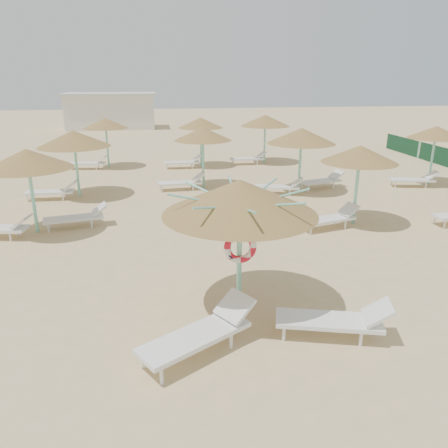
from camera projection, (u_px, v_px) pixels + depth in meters
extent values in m
plane|color=#D7B183|center=(244.00, 302.00, 9.80)|extent=(120.00, 120.00, 0.00)
cylinder|color=#7CD8C2|center=(239.00, 257.00, 9.20)|extent=(0.11, 0.11, 2.39)
cone|color=olive|center=(240.00, 197.00, 8.77)|extent=(3.19, 3.19, 0.72)
cylinder|color=#7CD8C2|center=(240.00, 209.00, 8.86)|extent=(0.20, 0.20, 0.12)
cylinder|color=#7CD8C2|center=(275.00, 198.00, 8.89)|extent=(1.44, 0.04, 0.36)
cylinder|color=#7CD8C2|center=(259.00, 192.00, 9.35)|extent=(1.05, 1.05, 0.36)
cylinder|color=#7CD8C2|center=(234.00, 190.00, 9.47)|extent=(0.04, 1.44, 0.36)
cylinder|color=#7CD8C2|center=(211.00, 194.00, 9.20)|extent=(1.05, 1.05, 0.36)
cylinder|color=#7CD8C2|center=(204.00, 201.00, 8.69)|extent=(1.44, 0.04, 0.36)
cylinder|color=#7CD8C2|center=(218.00, 208.00, 8.23)|extent=(1.05, 1.05, 0.36)
cylinder|color=#7CD8C2|center=(247.00, 210.00, 8.10)|extent=(0.04, 1.44, 0.36)
cylinder|color=#7CD8C2|center=(271.00, 205.00, 8.38)|extent=(1.05, 1.05, 0.36)
torus|color=red|center=(240.00, 247.00, 9.02)|extent=(0.69, 0.15, 0.69)
cylinder|color=white|center=(161.00, 376.00, 7.14)|extent=(0.07, 0.07, 0.32)
cylinder|color=white|center=(144.00, 359.00, 7.55)|extent=(0.07, 0.07, 0.32)
cylinder|color=white|center=(231.00, 341.00, 8.08)|extent=(0.07, 0.07, 0.32)
cylinder|color=white|center=(212.00, 328.00, 8.49)|extent=(0.07, 0.07, 0.32)
cube|color=white|center=(195.00, 337.00, 7.84)|extent=(2.19, 1.73, 0.09)
cube|color=white|center=(235.00, 306.00, 8.34)|extent=(0.82, 0.86, 0.41)
cylinder|color=white|center=(284.00, 334.00, 8.31)|extent=(0.06, 0.06, 0.30)
cylinder|color=white|center=(284.00, 319.00, 8.81)|extent=(0.06, 0.06, 0.30)
cylinder|color=white|center=(361.00, 339.00, 8.15)|extent=(0.06, 0.06, 0.30)
cylinder|color=white|center=(356.00, 324.00, 8.65)|extent=(0.06, 0.06, 0.30)
cube|color=white|center=(328.00, 321.00, 8.40)|extent=(2.11, 1.17, 0.08)
cube|color=white|center=(378.00, 312.00, 8.22)|extent=(0.66, 0.75, 0.39)
cylinder|color=#7CD8C2|center=(33.00, 198.00, 13.77)|extent=(0.11, 0.11, 2.30)
cone|color=olive|center=(27.00, 159.00, 13.37)|extent=(2.71, 2.71, 0.61)
cylinder|color=#7CD8C2|center=(28.00, 167.00, 13.45)|extent=(0.20, 0.20, 0.12)
cylinder|color=white|center=(10.00, 237.00, 13.31)|extent=(0.06, 0.06, 0.28)
cylinder|color=white|center=(18.00, 231.00, 13.79)|extent=(0.06, 0.06, 0.28)
cube|color=white|center=(22.00, 221.00, 13.40)|extent=(0.59, 0.68, 0.36)
cylinder|color=white|center=(48.00, 228.00, 14.06)|extent=(0.06, 0.06, 0.28)
cylinder|color=white|center=(49.00, 224.00, 14.51)|extent=(0.06, 0.06, 0.28)
cylinder|color=white|center=(92.00, 224.00, 14.49)|extent=(0.06, 0.06, 0.28)
cylinder|color=white|center=(91.00, 219.00, 14.93)|extent=(0.06, 0.06, 0.28)
cube|color=white|center=(74.00, 218.00, 14.48)|extent=(1.98, 0.97, 0.08)
cube|color=white|center=(99.00, 209.00, 14.67)|extent=(0.59, 0.68, 0.36)
cylinder|color=#7CD8C2|center=(77.00, 169.00, 17.99)|extent=(0.11, 0.11, 2.30)
cone|color=olive|center=(74.00, 139.00, 17.58)|extent=(2.90, 2.90, 0.65)
cylinder|color=#7CD8C2|center=(74.00, 145.00, 17.66)|extent=(0.20, 0.20, 0.12)
cylinder|color=white|center=(28.00, 199.00, 17.44)|extent=(0.06, 0.06, 0.28)
cylinder|color=white|center=(31.00, 195.00, 17.91)|extent=(0.06, 0.06, 0.28)
cylinder|color=white|center=(63.00, 197.00, 17.63)|extent=(0.06, 0.06, 0.28)
cylinder|color=white|center=(65.00, 194.00, 18.10)|extent=(0.06, 0.06, 0.28)
cube|color=white|center=(49.00, 192.00, 17.73)|extent=(1.90, 0.62, 0.08)
cube|color=white|center=(71.00, 185.00, 17.77)|extent=(0.49, 0.60, 0.36)
cylinder|color=#7CD8C2|center=(107.00, 146.00, 23.75)|extent=(0.11, 0.11, 2.30)
cone|color=olive|center=(105.00, 123.00, 23.35)|extent=(2.40, 2.40, 0.54)
cylinder|color=#7CD8C2|center=(106.00, 128.00, 23.42)|extent=(0.20, 0.20, 0.12)
cylinder|color=white|center=(71.00, 167.00, 23.31)|extent=(0.06, 0.06, 0.28)
cylinder|color=white|center=(74.00, 166.00, 23.79)|extent=(0.06, 0.06, 0.28)
cylinder|color=white|center=(96.00, 168.00, 23.31)|extent=(0.06, 0.06, 0.28)
cylinder|color=white|center=(99.00, 166.00, 23.78)|extent=(0.06, 0.06, 0.28)
cube|color=white|center=(87.00, 163.00, 23.49)|extent=(1.97, 0.90, 0.08)
cube|color=white|center=(102.00, 159.00, 23.41)|extent=(0.57, 0.67, 0.36)
cylinder|color=#7CD8C2|center=(203.00, 162.00, 19.49)|extent=(0.11, 0.11, 2.30)
cone|color=olive|center=(203.00, 134.00, 19.09)|extent=(2.52, 2.52, 0.57)
cylinder|color=#7CD8C2|center=(203.00, 139.00, 19.17)|extent=(0.20, 0.20, 0.12)
cylinder|color=white|center=(162.00, 189.00, 18.90)|extent=(0.06, 0.06, 0.28)
cylinder|color=white|center=(161.00, 186.00, 19.36)|extent=(0.06, 0.06, 0.28)
cylinder|color=white|center=(193.00, 187.00, 19.17)|extent=(0.06, 0.06, 0.28)
cylinder|color=white|center=(191.00, 185.00, 19.63)|extent=(0.06, 0.06, 0.28)
cube|color=white|center=(180.00, 183.00, 19.23)|extent=(1.94, 0.74, 0.08)
cube|color=white|center=(199.00, 177.00, 19.32)|extent=(0.52, 0.63, 0.36)
cylinder|color=#7CD8C2|center=(201.00, 146.00, 23.97)|extent=(0.11, 0.11, 2.30)
cone|color=olive|center=(200.00, 123.00, 23.58)|extent=(2.45, 2.45, 0.55)
cylinder|color=#7CD8C2|center=(201.00, 127.00, 23.65)|extent=(0.20, 0.20, 0.12)
cylinder|color=white|center=(167.00, 167.00, 23.44)|extent=(0.06, 0.06, 0.28)
cylinder|color=white|center=(167.00, 165.00, 23.90)|extent=(0.06, 0.06, 0.28)
cylinder|color=white|center=(192.00, 166.00, 23.61)|extent=(0.06, 0.06, 0.28)
cylinder|color=white|center=(192.00, 165.00, 24.08)|extent=(0.06, 0.06, 0.28)
cube|color=white|center=(182.00, 162.00, 23.71)|extent=(1.91, 0.64, 0.08)
cube|color=white|center=(197.00, 158.00, 23.75)|extent=(0.49, 0.61, 0.36)
cylinder|color=#7CD8C2|center=(356.00, 191.00, 14.62)|extent=(0.11, 0.11, 2.30)
cone|color=olive|center=(360.00, 154.00, 14.22)|extent=(2.49, 2.49, 0.56)
cylinder|color=#7CD8C2|center=(359.00, 161.00, 14.29)|extent=(0.20, 0.20, 0.12)
cylinder|color=white|center=(311.00, 230.00, 13.89)|extent=(0.06, 0.06, 0.28)
cylinder|color=white|center=(302.00, 225.00, 14.33)|extent=(0.06, 0.06, 0.28)
cylinder|color=white|center=(345.00, 225.00, 14.41)|extent=(0.06, 0.06, 0.28)
cylinder|color=white|center=(336.00, 220.00, 14.84)|extent=(0.06, 0.06, 0.28)
cube|color=white|center=(327.00, 219.00, 14.36)|extent=(2.00, 1.09, 0.08)
cube|color=white|center=(349.00, 209.00, 14.60)|extent=(0.62, 0.71, 0.36)
cylinder|color=#7CD8C2|center=(300.00, 165.00, 18.80)|extent=(0.11, 0.11, 2.30)
cone|color=olive|center=(302.00, 136.00, 18.39)|extent=(2.89, 2.89, 0.65)
cylinder|color=#7CD8C2|center=(301.00, 142.00, 18.47)|extent=(0.20, 0.20, 0.12)
cylinder|color=white|center=(258.00, 192.00, 18.44)|extent=(0.06, 0.06, 0.28)
cylinder|color=white|center=(258.00, 189.00, 18.91)|extent=(0.06, 0.06, 0.28)
cylinder|color=white|center=(290.00, 193.00, 18.30)|extent=(0.06, 0.06, 0.28)
cylinder|color=white|center=(289.00, 190.00, 18.77)|extent=(0.06, 0.06, 0.28)
cube|color=white|center=(277.00, 187.00, 18.54)|extent=(2.00, 1.09, 0.08)
cube|color=white|center=(297.00, 182.00, 18.37)|extent=(0.62, 0.71, 0.36)
cylinder|color=white|center=(308.00, 188.00, 19.04)|extent=(0.06, 0.06, 0.28)
cylinder|color=white|center=(302.00, 186.00, 19.47)|extent=(0.06, 0.06, 0.28)
cylinder|color=white|center=(334.00, 185.00, 19.55)|extent=(0.06, 0.06, 0.28)
cylinder|color=white|center=(327.00, 183.00, 19.98)|extent=(0.06, 0.06, 0.28)
cube|color=white|center=(320.00, 181.00, 19.50)|extent=(2.00, 1.09, 0.08)
cube|color=white|center=(336.00, 174.00, 19.74)|extent=(0.62, 0.71, 0.36)
cylinder|color=#7CD8C2|center=(265.00, 143.00, 25.03)|extent=(0.11, 0.11, 2.30)
cone|color=olive|center=(265.00, 120.00, 24.63)|extent=(2.79, 2.79, 0.63)
cylinder|color=#7CD8C2|center=(265.00, 125.00, 24.71)|extent=(0.20, 0.20, 0.12)
cylinder|color=white|center=(234.00, 163.00, 24.51)|extent=(0.06, 0.06, 0.28)
cylinder|color=white|center=(232.00, 161.00, 24.98)|extent=(0.06, 0.06, 0.28)
cylinder|color=white|center=(257.00, 162.00, 24.65)|extent=(0.06, 0.06, 0.28)
cylinder|color=white|center=(256.00, 161.00, 25.12)|extent=(0.06, 0.06, 0.28)
cube|color=white|center=(247.00, 159.00, 24.77)|extent=(1.92, 0.69, 0.08)
cube|color=white|center=(262.00, 154.00, 24.78)|extent=(0.51, 0.62, 0.36)
cylinder|color=white|center=(445.00, 224.00, 14.43)|extent=(0.06, 0.06, 0.28)
cylinder|color=white|center=(435.00, 220.00, 14.89)|extent=(0.06, 0.06, 0.28)
cylinder|color=#7CD8C2|center=(432.00, 159.00, 20.04)|extent=(0.11, 0.11, 2.30)
cone|color=olive|center=(436.00, 132.00, 19.64)|extent=(2.45, 2.45, 0.55)
cylinder|color=#7CD8C2|center=(435.00, 137.00, 19.72)|extent=(0.20, 0.20, 0.12)
cylinder|color=white|center=(395.00, 185.00, 19.64)|extent=(0.06, 0.06, 0.28)
cylinder|color=white|center=(392.00, 182.00, 20.11)|extent=(0.06, 0.06, 0.28)
cylinder|color=white|center=(426.00, 185.00, 19.57)|extent=(0.06, 0.06, 0.28)
cylinder|color=white|center=(422.00, 183.00, 20.05)|extent=(0.06, 0.06, 0.28)
cube|color=white|center=(412.00, 180.00, 19.78)|extent=(1.99, 0.99, 0.08)
cube|color=white|center=(432.00, 175.00, 19.66)|extent=(0.60, 0.69, 0.36)
cube|color=silver|center=(111.00, 112.00, 41.22)|extent=(8.00, 4.00, 3.00)
cube|color=beige|center=(110.00, 94.00, 40.69)|extent=(8.40, 4.40, 0.25)
cube|color=#184823|center=(439.00, 156.00, 24.70)|extent=(0.08, 3.80, 1.00)
cube|color=#184823|center=(402.00, 145.00, 28.44)|extent=(0.08, 3.80, 1.00)
cylinder|color=#7CD8C2|center=(419.00, 149.00, 26.65)|extent=(0.08, 0.08, 1.10)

